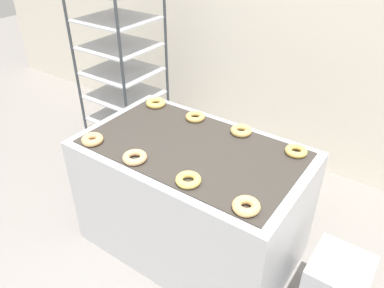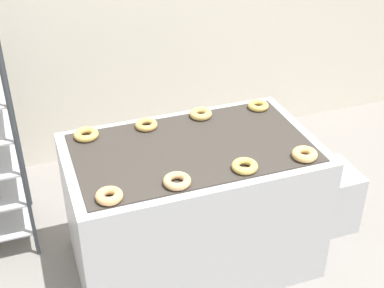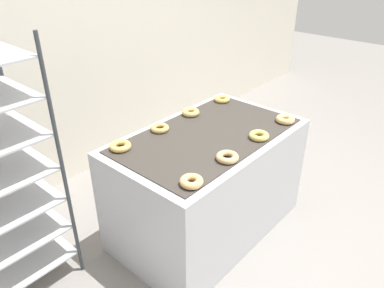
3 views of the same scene
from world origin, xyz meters
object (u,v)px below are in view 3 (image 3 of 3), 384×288
at_px(fryer_machine, 207,184).
at_px(donut_near_left, 191,181).
at_px(donut_near_midleft, 227,157).
at_px(donut_far_midright, 191,112).
at_px(donut_far_left, 120,146).
at_px(glaze_bin, 270,155).
at_px(donut_near_midright, 259,136).
at_px(donut_far_midleft, 160,128).
at_px(donut_near_right, 285,119).
at_px(donut_far_right, 222,99).

relative_size(fryer_machine, donut_near_left, 10.53).
relative_size(donut_near_midleft, donut_far_midright, 1.04).
bearing_deg(donut_far_left, glaze_bin, -10.19).
relative_size(glaze_bin, donut_near_left, 3.18).
xyz_separation_m(donut_near_midright, donut_far_midright, (-0.02, 0.61, 0.00)).
distance_m(donut_near_left, donut_far_midleft, 0.70).
bearing_deg(donut_near_right, glaze_bin, 36.10).
bearing_deg(donut_near_right, donut_far_right, 88.80).
xyz_separation_m(donut_near_left, donut_near_right, (1.07, 0.01, 0.00)).
bearing_deg(donut_near_midleft, donut_near_left, -178.59).
xyz_separation_m(fryer_machine, donut_near_midright, (0.18, -0.30, 0.44)).
bearing_deg(donut_near_midleft, donut_far_midright, 59.97).
bearing_deg(donut_near_midright, donut_near_left, -178.68).
bearing_deg(donut_near_left, donut_near_midright, 1.32).
height_order(donut_far_left, donut_far_right, donut_far_left).
relative_size(glaze_bin, donut_far_midleft, 3.21).
distance_m(fryer_machine, glaze_bin, 1.01).
bearing_deg(donut_near_left, donut_far_midleft, 59.97).
distance_m(donut_near_midright, donut_far_right, 0.69).
bearing_deg(fryer_machine, donut_far_midright, 61.68).
distance_m(glaze_bin, donut_far_right, 0.83).
bearing_deg(fryer_machine, donut_near_midright, -58.14).
relative_size(donut_near_midright, donut_far_midleft, 1.04).
bearing_deg(donut_far_right, glaze_bin, -31.27).
relative_size(donut_near_right, donut_far_midright, 1.02).
xyz_separation_m(glaze_bin, donut_near_right, (-0.45, -0.33, 0.65)).
height_order(donut_far_left, donut_far_midright, donut_far_midright).
relative_size(donut_near_midleft, donut_near_midright, 1.03).
distance_m(donut_near_midleft, donut_near_right, 0.72).
distance_m(donut_near_right, donut_far_left, 1.23).
bearing_deg(donut_far_midleft, donut_far_left, 179.34).
relative_size(fryer_machine, donut_far_right, 10.81).
bearing_deg(donut_far_midright, donut_near_right, -59.28).
bearing_deg(donut_near_right, donut_near_midright, 178.70).
distance_m(donut_near_left, donut_near_midleft, 0.35).
bearing_deg(donut_near_midright, donut_far_midright, 91.62).
xyz_separation_m(donut_near_left, donut_near_midright, (0.72, 0.02, -0.00)).
height_order(fryer_machine, donut_far_left, donut_far_left).
relative_size(donut_far_midleft, donut_far_right, 1.02).
bearing_deg(donut_far_midright, glaze_bin, -19.13).
bearing_deg(fryer_machine, donut_far_right, 28.33).
height_order(fryer_machine, glaze_bin, fryer_machine).
distance_m(donut_near_midleft, donut_far_midleft, 0.60).
bearing_deg(donut_far_midleft, donut_near_midleft, -90.72).
xyz_separation_m(glaze_bin, donut_far_midright, (-0.82, 0.28, 0.64)).
xyz_separation_m(donut_near_right, donut_far_right, (0.01, 0.60, -0.00)).
xyz_separation_m(donut_far_midleft, donut_far_midright, (0.35, 0.01, 0.00)).
bearing_deg(donut_near_right, donut_far_midright, 120.72).
height_order(donut_near_left, donut_near_right, donut_near_right).
relative_size(donut_far_midleft, donut_far_midright, 0.97).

